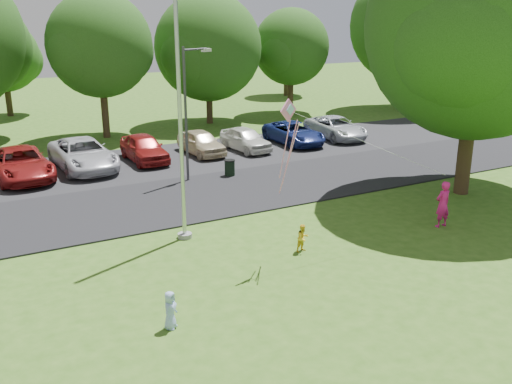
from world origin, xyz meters
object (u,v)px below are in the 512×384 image
trash_can (230,168)px  child_blue (170,310)px  kite (292,125)px  child_yellow (303,238)px  flagpole (180,119)px  street_lamp (189,102)px  big_tree (479,32)px  woman (443,204)px

trash_can → child_blue: 13.65m
trash_can → child_blue: size_ratio=0.83×
trash_can → kite: (-2.47, -9.38, 3.88)m
trash_can → child_yellow: bearing=-101.2°
child_blue → flagpole: bearing=19.7°
street_lamp → child_blue: street_lamp is taller
big_tree → woman: 7.38m
street_lamp → kite: (-0.65, -9.70, 0.64)m
child_yellow → kite: bearing=-167.8°
woman → flagpole: bearing=-21.9°
child_yellow → child_blue: child_blue is taller
child_blue → kite: 6.49m
flagpole → kite: bearing=-54.4°
child_blue → street_lamp: bearing=20.1°
woman → child_blue: (-11.14, -1.93, -0.36)m
woman → kite: size_ratio=0.25×
street_lamp → flagpole: bearing=-136.2°
child_blue → kite: (4.80, 2.18, 3.79)m
street_lamp → big_tree: bearing=-60.4°
flagpole → child_blue: bearing=-115.0°
woman → child_yellow: 5.71m
child_yellow → street_lamp: bearing=81.1°
big_tree → child_blue: size_ratio=11.66×
trash_can → big_tree: bearing=-43.3°
trash_can → kite: size_ratio=0.12×
kite → street_lamp: bearing=68.6°
street_lamp → woman: street_lamp is taller
trash_can → big_tree: (7.59, -7.16, 6.33)m
flagpole → trash_can: flagpole is taller
woman → child_blue: woman is taller
street_lamp → kite: 9.74m
street_lamp → woman: size_ratio=3.53×
street_lamp → woman: (5.69, -9.95, -2.79)m
flagpole → child_blue: flagpole is taller
woman → child_yellow: woman is taller
street_lamp → big_tree: 12.40m
child_yellow → big_tree: bearing=2.9°
big_tree → child_blue: bearing=-163.5°
child_blue → trash_can: bearing=12.6°
flagpole → street_lamp: bearing=65.6°
woman → trash_can: bearing=-68.2°
kite → big_tree: bearing=-5.1°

